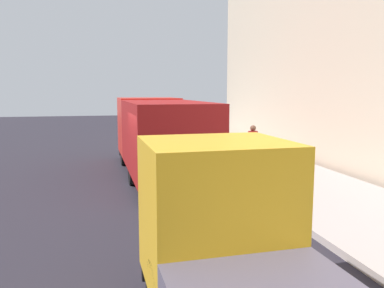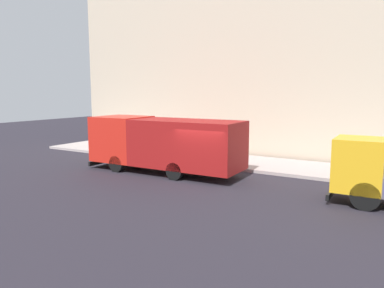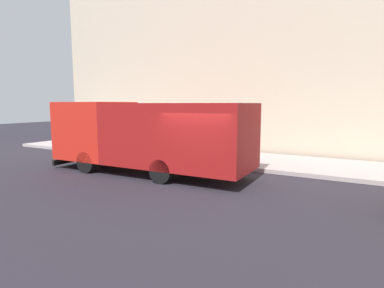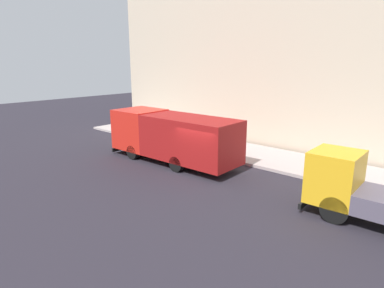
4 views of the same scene
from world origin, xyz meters
name	(u,v)px [view 2 (image 2 of 4)]	position (x,y,z in m)	size (l,w,h in m)	color
ground	(204,182)	(0.00, 0.00, 0.00)	(80.00, 80.00, 0.00)	#28242D
sidewalk	(246,163)	(5.07, 0.00, 0.08)	(4.13, 30.00, 0.17)	#B6A8A5
building_facade	(264,61)	(7.63, 0.00, 6.14)	(0.50, 30.00, 12.27)	beige
large_utility_truck	(164,142)	(0.69, 2.81, 1.61)	(2.75, 8.54, 2.87)	red
pedestrian_walking	(203,145)	(4.36, 2.51, 1.05)	(0.40, 0.40, 1.68)	brown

